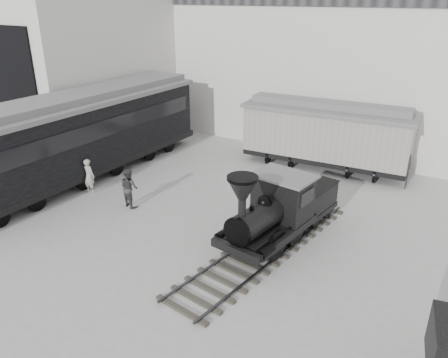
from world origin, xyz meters
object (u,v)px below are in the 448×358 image
Objects in this scene: boxcar at (326,133)px; passenger_coach at (88,133)px; visitor_a at (89,176)px; visitor_b at (129,188)px; locomotive at (277,213)px.

passenger_coach reaches higher than boxcar.
visitor_a is at bearing -136.56° from boxcar.
visitor_b is (4.24, -1.70, -1.31)m from passenger_coach.
locomotive reaches higher than visitor_a.
locomotive is at bearing -86.11° from boxcar.
boxcar is 10.60m from visitor_b.
boxcar is at bearing 36.60° from passenger_coach.
visitor_b is at bearing 174.82° from visitor_a.
visitor_a is at bearing 10.47° from visitor_b.
passenger_coach is 4.75m from visitor_b.
visitor_b is (-6.71, -0.71, -0.33)m from locomotive.
passenger_coach is at bearing -10.22° from visitor_b.
passenger_coach is 8.48× the size of visitor_b.
boxcar reaches higher than visitor_a.
locomotive is 0.63× the size of passenger_coach.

